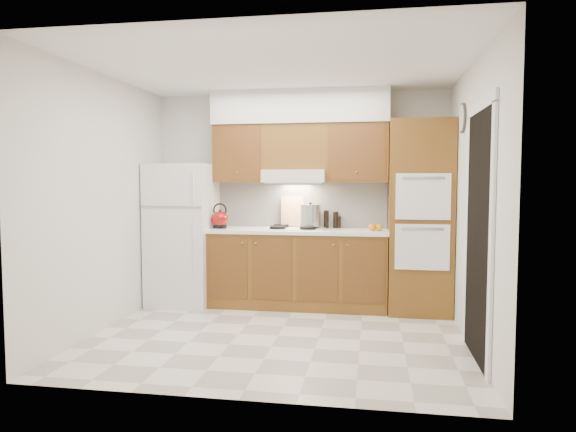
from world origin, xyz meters
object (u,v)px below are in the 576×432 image
Objects in this scene: fridge at (183,234)px; oven_cabinet at (420,217)px; stock_pot at (310,216)px; kettle at (220,219)px.

fridge is 0.78× the size of oven_cabinet.
kettle is at bearing -172.17° from stock_pot.
stock_pot is (1.57, 0.13, 0.24)m from fridge.
oven_cabinet reaches higher than kettle.
fridge is 2.86m from oven_cabinet.
oven_cabinet is 8.65× the size of stock_pot.
fridge is 1.59m from stock_pot.
stock_pot is at bearing 0.17° from kettle.
stock_pot is at bearing 4.89° from fridge.
oven_cabinet reaches higher than fridge.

